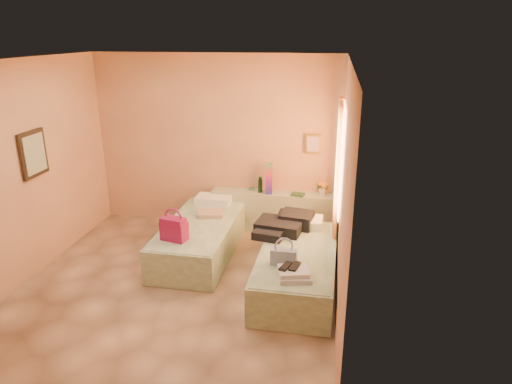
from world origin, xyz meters
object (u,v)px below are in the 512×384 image
bed_left (200,238)px  towel_stack (295,274)px  bed_right (297,268)px  green_book (298,194)px  water_bottle (260,185)px  blue_handbag (284,257)px  headboard_ledge (274,211)px  magenta_handbag (174,229)px  flower_vase (323,186)px

bed_left → towel_stack: bearing=-40.6°
bed_right → green_book: (-0.14, 1.63, 0.42)m
bed_left → bed_right: 1.61m
towel_stack → bed_left: bearing=138.5°
water_bottle → blue_handbag: size_ratio=0.81×
headboard_ledge → green_book: 0.52m
headboard_ledge → towel_stack: (0.55, -2.38, 0.23)m
headboard_ledge → blue_handbag: size_ratio=6.74×
bed_left → magenta_handbag: size_ratio=5.92×
bed_left → flower_vase: (1.71, 1.12, 0.53)m
headboard_ledge → towel_stack: bearing=-77.0°
magenta_handbag → towel_stack: bearing=-10.5°
bed_left → flower_vase: flower_vase is taller
green_book → magenta_handbag: magenta_handbag is taller
bed_right → towel_stack: (0.02, -0.68, 0.30)m
headboard_ledge → water_bottle: (-0.23, -0.02, 0.45)m
headboard_ledge → magenta_handbag: size_ratio=6.07×
blue_handbag → green_book: bearing=91.2°
water_bottle → headboard_ledge: bearing=5.2°
water_bottle → blue_handbag: 2.16m
blue_handbag → water_bottle: bearing=107.7°
green_book → headboard_ledge: bearing=-177.2°
bed_left → blue_handbag: bearing=-36.8°
bed_left → green_book: size_ratio=10.05×
bed_left → green_book: (1.33, 0.98, 0.42)m
magenta_handbag → blue_handbag: magenta_handbag is taller
bed_right → magenta_handbag: magenta_handbag is taller
green_book → blue_handbag: (0.01, -2.02, -0.07)m
bed_left → green_book: 1.71m
flower_vase → green_book: bearing=-160.6°
magenta_handbag → towel_stack: size_ratio=0.97×
flower_vase → blue_handbag: bearing=-99.8°
flower_vase → towel_stack: 2.46m
bed_right → magenta_handbag: bearing=179.2°
bed_left → blue_handbag: 1.72m
flower_vase → blue_handbag: size_ratio=0.84×
water_bottle → green_book: bearing=-4.3°
towel_stack → water_bottle: bearing=108.3°
headboard_ledge → flower_vase: flower_vase is taller
headboard_ledge → bed_right: size_ratio=1.02×
bed_right → water_bottle: bearing=115.1°
green_book → blue_handbag: bearing=-77.1°
green_book → water_bottle: bearing=-171.5°
green_book → flower_vase: bearing=32.2°
flower_vase → blue_handbag: flower_vase is taller
headboard_ledge → green_book: bearing=-9.9°
water_bottle → towel_stack: size_ratio=0.71×
bed_left → towel_stack: size_ratio=5.71×
towel_stack → magenta_handbag: bearing=156.4°
towel_stack → blue_handbag: bearing=118.8°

